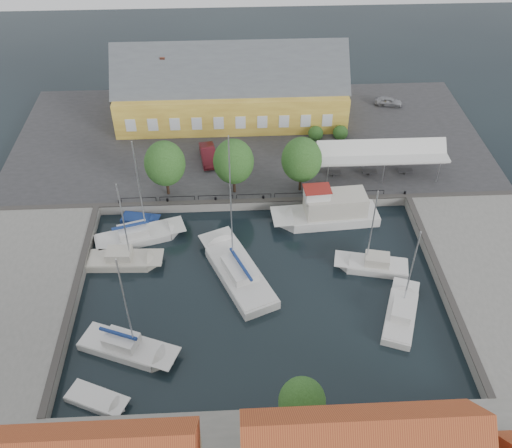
{
  "coord_description": "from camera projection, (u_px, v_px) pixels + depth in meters",
  "views": [
    {
      "loc": [
        -2.13,
        -36.54,
        37.74
      ],
      "look_at": [
        0.0,
        6.0,
        1.5
      ],
      "focal_mm": 40.0,
      "sensor_mm": 36.0,
      "label": 1
    }
  ],
  "objects": [
    {
      "name": "car_red",
      "position": [
        208.0,
        155.0,
        64.75
      ],
      "size": [
        2.31,
        4.89,
        1.55
      ],
      "primitive_type": "imported",
      "rotation": [
        0.0,
        0.0,
        0.15
      ],
      "color": "#53131A",
      "rests_on": "north_quay"
    },
    {
      "name": "trawler",
      "position": [
        329.0,
        213.0,
        58.04
      ],
      "size": [
        11.23,
        4.0,
        5.0
      ],
      "color": "silver",
      "rests_on": "ground"
    },
    {
      "name": "quay_trees",
      "position": [
        234.0,
        162.0,
        58.22
      ],
      "size": [
        18.2,
        4.2,
        6.3
      ],
      "color": "black",
      "rests_on": "north_quay"
    },
    {
      "name": "west_boat_a",
      "position": [
        138.0,
        237.0,
        56.29
      ],
      "size": [
        9.14,
        4.96,
        11.76
      ],
      "color": "silver",
      "rests_on": "ground"
    },
    {
      "name": "ground",
      "position": [
        259.0,
        279.0,
        52.33
      ],
      "size": [
        140.0,
        140.0,
        0.0
      ],
      "primitive_type": "plane",
      "color": "black",
      "rests_on": "ground"
    },
    {
      "name": "center_sailboat",
      "position": [
        238.0,
        273.0,
        52.33
      ],
      "size": [
        7.36,
        11.47,
        15.03
      ],
      "color": "silver",
      "rests_on": "ground"
    },
    {
      "name": "warehouse",
      "position": [
        226.0,
        91.0,
        70.93
      ],
      "size": [
        28.56,
        14.0,
        9.55
      ],
      "color": "gold",
      "rests_on": "north_quay"
    },
    {
      "name": "launch_nw",
      "position": [
        140.0,
        220.0,
        58.55
      ],
      "size": [
        4.12,
        2.33,
        0.88
      ],
      "color": "navy",
      "rests_on": "ground"
    },
    {
      "name": "west_boat_d",
      "position": [
        127.0,
        349.0,
        45.99
      ],
      "size": [
        8.53,
        5.38,
        11.13
      ],
      "color": "silver",
      "rests_on": "ground"
    },
    {
      "name": "quay_edge_fittings",
      "position": [
        257.0,
        236.0,
        55.26
      ],
      "size": [
        56.0,
        24.72,
        0.4
      ],
      "color": "#383533",
      "rests_on": "north_quay"
    },
    {
      "name": "car_silver",
      "position": [
        389.0,
        101.0,
        74.67
      ],
      "size": [
        3.78,
        2.14,
        1.21
      ],
      "primitive_type": "imported",
      "rotation": [
        0.0,
        0.0,
        1.36
      ],
      "color": "#98999F",
      "rests_on": "north_quay"
    },
    {
      "name": "east_boat_c",
      "position": [
        401.0,
        315.0,
        48.67
      ],
      "size": [
        4.82,
        7.72,
        9.71
      ],
      "color": "silver",
      "rests_on": "ground"
    },
    {
      "name": "west_boat_b",
      "position": [
        124.0,
        261.0,
        53.69
      ],
      "size": [
        7.22,
        2.71,
        9.88
      ],
      "color": "#B8B3A5",
      "rests_on": "ground"
    },
    {
      "name": "west_quay",
      "position": [
        9.0,
        300.0,
        49.65
      ],
      "size": [
        12.0,
        24.0,
        1.0
      ],
      "primitive_type": "cube",
      "color": "slate",
      "rests_on": "ground"
    },
    {
      "name": "launch_sw",
      "position": [
        97.0,
        400.0,
        42.58
      ],
      "size": [
        5.08,
        3.59,
        0.98
      ],
      "color": "silver",
      "rests_on": "ground"
    },
    {
      "name": "north_quay",
      "position": [
        249.0,
        140.0,
        69.5
      ],
      "size": [
        56.0,
        26.0,
        1.0
      ],
      "primitive_type": "cube",
      "color": "#2D2D30",
      "rests_on": "ground"
    },
    {
      "name": "east_boat_b",
      "position": [
        373.0,
        266.0,
        53.18
      ],
      "size": [
        7.12,
        3.67,
        9.59
      ],
      "color": "silver",
      "rests_on": "ground"
    },
    {
      "name": "tent_canopy",
      "position": [
        381.0,
        154.0,
        61.51
      ],
      "size": [
        14.0,
        4.0,
        2.83
      ],
      "color": "silver",
      "rests_on": "north_quay"
    },
    {
      "name": "east_quay",
      "position": [
        504.0,
        282.0,
        51.32
      ],
      "size": [
        12.0,
        24.0,
        1.0
      ],
      "primitive_type": "cube",
      "color": "slate",
      "rests_on": "ground"
    }
  ]
}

